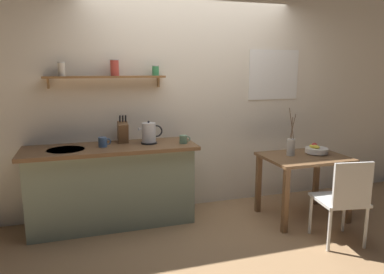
% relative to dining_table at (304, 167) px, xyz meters
% --- Properties ---
extents(ground_plane, '(14.00, 14.00, 0.00)m').
position_rel_dining_table_xyz_m(ground_plane, '(-1.11, 0.16, -0.61)').
color(ground_plane, '#A87F56').
extents(back_wall, '(6.80, 0.11, 2.70)m').
position_rel_dining_table_xyz_m(back_wall, '(-0.91, 0.81, 0.74)').
color(back_wall, silver).
rests_on(back_wall, ground_plane).
extents(kitchen_counter, '(1.83, 0.63, 0.89)m').
position_rel_dining_table_xyz_m(kitchen_counter, '(-2.11, 0.47, -0.16)').
color(kitchen_counter, gray).
rests_on(kitchen_counter, ground_plane).
extents(wall_shelf, '(1.29, 0.20, 0.31)m').
position_rel_dining_table_xyz_m(wall_shelf, '(-2.09, 0.65, 1.04)').
color(wall_shelf, brown).
extents(dining_table, '(0.92, 0.70, 0.74)m').
position_rel_dining_table_xyz_m(dining_table, '(0.00, 0.00, 0.00)').
color(dining_table, brown).
rests_on(dining_table, ground_plane).
extents(dining_chair_near, '(0.50, 0.50, 0.87)m').
position_rel_dining_table_xyz_m(dining_chair_near, '(-0.02, -0.69, -0.12)').
color(dining_chair_near, silver).
rests_on(dining_chair_near, ground_plane).
extents(fruit_bowl, '(0.26, 0.26, 0.13)m').
position_rel_dining_table_xyz_m(fruit_bowl, '(0.19, 0.04, 0.17)').
color(fruit_bowl, silver).
rests_on(fruit_bowl, dining_table).
extents(twig_vase, '(0.09, 0.09, 0.55)m').
position_rel_dining_table_xyz_m(twig_vase, '(-0.14, 0.07, 0.23)').
color(twig_vase, '#B7B2A8').
rests_on(twig_vase, dining_table).
extents(electric_kettle, '(0.27, 0.18, 0.26)m').
position_rel_dining_table_xyz_m(electric_kettle, '(-1.69, 0.47, 0.40)').
color(electric_kettle, black).
rests_on(electric_kettle, kitchen_counter).
extents(knife_block, '(0.11, 0.19, 0.32)m').
position_rel_dining_table_xyz_m(knife_block, '(-1.96, 0.61, 0.41)').
color(knife_block, brown).
rests_on(knife_block, kitchen_counter).
extents(coffee_mug_by_sink, '(0.13, 0.09, 0.10)m').
position_rel_dining_table_xyz_m(coffee_mug_by_sink, '(-2.19, 0.45, 0.34)').
color(coffee_mug_by_sink, '#3D5B89').
rests_on(coffee_mug_by_sink, kitchen_counter).
extents(coffee_mug_spare, '(0.12, 0.09, 0.09)m').
position_rel_dining_table_xyz_m(coffee_mug_spare, '(-1.32, 0.36, 0.33)').
color(coffee_mug_spare, slate).
rests_on(coffee_mug_spare, kitchen_counter).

